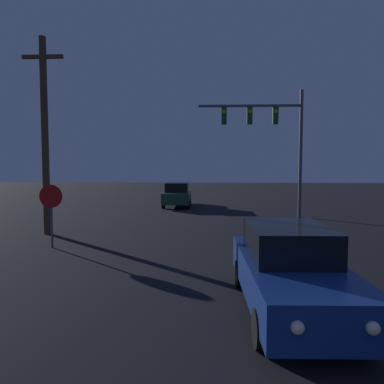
% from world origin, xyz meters
% --- Properties ---
extents(car_near, '(1.86, 4.75, 1.61)m').
position_xyz_m(car_near, '(2.13, 7.63, 0.80)').
color(car_near, navy).
rests_on(car_near, ground_plane).
extents(car_far, '(1.83, 4.74, 1.61)m').
position_xyz_m(car_far, '(-1.49, 25.58, 0.80)').
color(car_far, '#1E4728').
rests_on(car_far, ground_plane).
extents(traffic_signal_mast, '(5.48, 0.30, 6.68)m').
position_xyz_m(traffic_signal_mast, '(3.90, 20.61, 4.58)').
color(traffic_signal_mast, '#4C4C51').
rests_on(traffic_signal_mast, ground_plane).
extents(stop_sign, '(0.78, 0.07, 2.13)m').
position_xyz_m(stop_sign, '(-4.65, 12.78, 1.49)').
color(stop_sign, '#4C4C51').
rests_on(stop_sign, ground_plane).
extents(utility_pole, '(1.61, 0.28, 7.77)m').
position_xyz_m(utility_pole, '(-5.89, 15.27, 4.04)').
color(utility_pole, '#4C3823').
rests_on(utility_pole, ground_plane).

